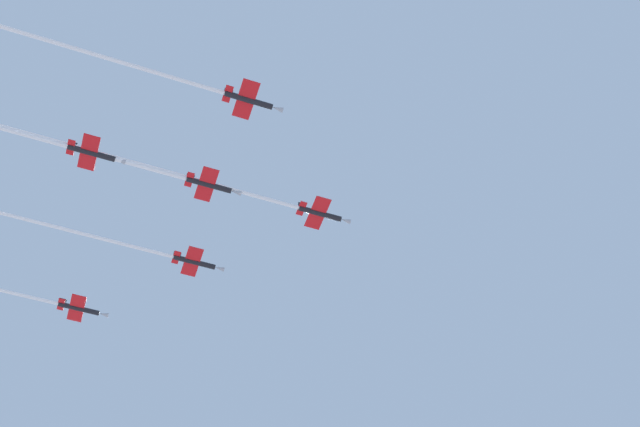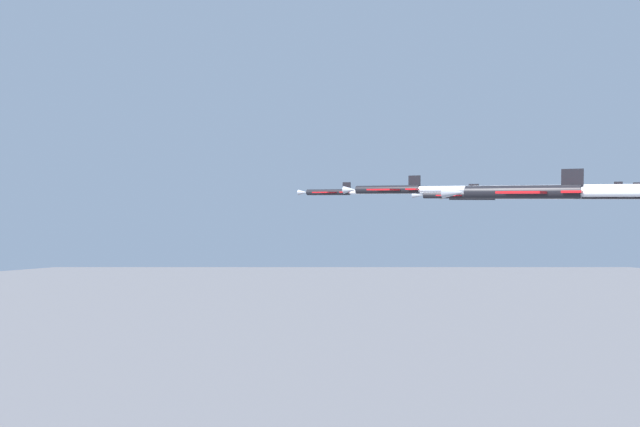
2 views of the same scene
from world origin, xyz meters
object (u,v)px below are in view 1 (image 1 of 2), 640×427
at_px(jet_lead, 211,184).
at_px(jet_starboard_inner, 99,56).
at_px(jet_port_outer, 91,153).
at_px(jet_port_inner, 64,229).

relative_size(jet_lead, jet_starboard_inner, 0.88).
relative_size(jet_starboard_inner, jet_port_outer, 1.12).
distance_m(jet_lead, jet_port_outer, 22.04).
bearing_deg(jet_lead, jet_starboard_inner, -50.49).
relative_size(jet_port_inner, jet_starboard_inner, 1.01).
bearing_deg(jet_port_outer, jet_starboard_inner, -5.27).
relative_size(jet_lead, jet_port_outer, 0.99).
distance_m(jet_starboard_inner, jet_port_outer, 19.75).
height_order(jet_starboard_inner, jet_port_outer, jet_port_outer).
bearing_deg(jet_port_outer, jet_port_inner, -173.77).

